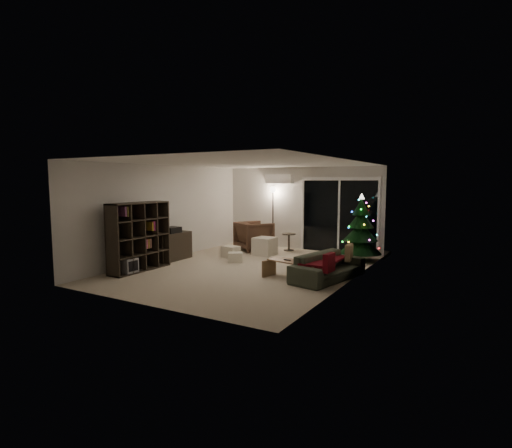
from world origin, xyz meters
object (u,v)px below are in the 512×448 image
at_px(armchair, 254,236).
at_px(sofa, 328,267).
at_px(bookshelf, 133,236).
at_px(coffee_table, 294,270).
at_px(christmas_tree, 361,227).
at_px(media_cabinet, 172,246).

distance_m(armchair, sofa, 3.97).
xyz_separation_m(bookshelf, armchair, (1.11, 3.72, -0.36)).
xyz_separation_m(coffee_table, christmas_tree, (0.67, 2.71, 0.69)).
relative_size(bookshelf, armchair, 1.67).
bearing_deg(sofa, armchair, 66.22).
relative_size(bookshelf, media_cabinet, 1.38).
bearing_deg(christmas_tree, media_cabinet, -150.83).
height_order(media_cabinet, christmas_tree, christmas_tree).
xyz_separation_m(media_cabinet, sofa, (4.30, 0.06, -0.08)).
relative_size(media_cabinet, christmas_tree, 0.66).
bearing_deg(coffee_table, sofa, 41.65).
xyz_separation_m(bookshelf, coffee_table, (3.66, 1.02, -0.60)).
distance_m(armchair, christmas_tree, 3.26).
xyz_separation_m(media_cabinet, armchair, (1.11, 2.42, 0.07)).
bearing_deg(armchair, christmas_tree, -148.20).
relative_size(coffee_table, christmas_tree, 0.70).
bearing_deg(bookshelf, coffee_table, -5.18).
height_order(armchair, sofa, armchair).
relative_size(media_cabinet, armchair, 1.21).
bearing_deg(sofa, bookshelf, 120.30).
distance_m(armchair, coffee_table, 3.73).
relative_size(armchair, coffee_table, 0.77).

